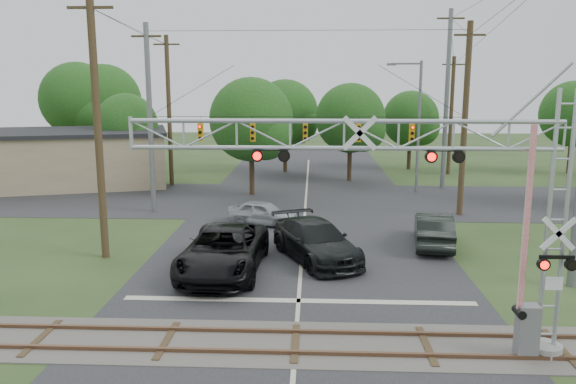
{
  "coord_description": "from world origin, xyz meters",
  "views": [
    {
      "loc": [
        0.5,
        -14.05,
        7.85
      ],
      "look_at": [
        -0.48,
        7.5,
        3.73
      ],
      "focal_mm": 35.0,
      "sensor_mm": 36.0,
      "label": 1
    }
  ],
  "objects_px": {
    "crossing_gantry": "(427,192)",
    "pickup_black": "(224,250)",
    "commercial_building": "(46,158)",
    "streetlight": "(416,120)",
    "traffic_signal_span": "(321,122)",
    "car_dark": "(316,241)",
    "sedan_silver": "(263,213)"
  },
  "relations": [
    {
      "from": "crossing_gantry",
      "to": "sedan_silver",
      "type": "height_order",
      "value": "crossing_gantry"
    },
    {
      "from": "traffic_signal_span",
      "to": "streetlight",
      "type": "height_order",
      "value": "traffic_signal_span"
    },
    {
      "from": "crossing_gantry",
      "to": "pickup_black",
      "type": "distance_m",
      "value": 10.63
    },
    {
      "from": "sedan_silver",
      "to": "streetlight",
      "type": "bearing_deg",
      "value": -26.93
    },
    {
      "from": "crossing_gantry",
      "to": "commercial_building",
      "type": "height_order",
      "value": "crossing_gantry"
    },
    {
      "from": "pickup_black",
      "to": "car_dark",
      "type": "bearing_deg",
      "value": 28.56
    },
    {
      "from": "car_dark",
      "to": "streetlight",
      "type": "xyz_separation_m",
      "value": [
        7.3,
        16.69,
        4.46
      ]
    },
    {
      "from": "crossing_gantry",
      "to": "car_dark",
      "type": "bearing_deg",
      "value": 108.96
    },
    {
      "from": "crossing_gantry",
      "to": "streetlight",
      "type": "distance_m",
      "value": 25.98
    },
    {
      "from": "sedan_silver",
      "to": "commercial_building",
      "type": "distance_m",
      "value": 21.96
    },
    {
      "from": "car_dark",
      "to": "commercial_building",
      "type": "relative_size",
      "value": 0.3
    },
    {
      "from": "car_dark",
      "to": "sedan_silver",
      "type": "bearing_deg",
      "value": 90.81
    },
    {
      "from": "car_dark",
      "to": "streetlight",
      "type": "height_order",
      "value": "streetlight"
    },
    {
      "from": "traffic_signal_span",
      "to": "sedan_silver",
      "type": "distance_m",
      "value": 6.65
    },
    {
      "from": "commercial_building",
      "to": "streetlight",
      "type": "height_order",
      "value": "streetlight"
    },
    {
      "from": "commercial_building",
      "to": "crossing_gantry",
      "type": "bearing_deg",
      "value": -65.04
    },
    {
      "from": "crossing_gantry",
      "to": "pickup_black",
      "type": "xyz_separation_m",
      "value": [
        -6.98,
        7.0,
        -3.91
      ]
    },
    {
      "from": "traffic_signal_span",
      "to": "car_dark",
      "type": "relative_size",
      "value": 3.16
    },
    {
      "from": "pickup_black",
      "to": "commercial_building",
      "type": "bearing_deg",
      "value": 132.5
    },
    {
      "from": "streetlight",
      "to": "traffic_signal_span",
      "type": "bearing_deg",
      "value": -133.96
    },
    {
      "from": "crossing_gantry",
      "to": "traffic_signal_span",
      "type": "xyz_separation_m",
      "value": [
        -2.78,
        18.36,
        0.77
      ]
    },
    {
      "from": "car_dark",
      "to": "streetlight",
      "type": "bearing_deg",
      "value": 42.21
    },
    {
      "from": "car_dark",
      "to": "commercial_building",
      "type": "distance_m",
      "value": 28.19
    },
    {
      "from": "crossing_gantry",
      "to": "traffic_signal_span",
      "type": "height_order",
      "value": "traffic_signal_span"
    },
    {
      "from": "crossing_gantry",
      "to": "streetlight",
      "type": "bearing_deg",
      "value": 80.64
    },
    {
      "from": "commercial_building",
      "to": "traffic_signal_span",
      "type": "bearing_deg",
      "value": -39.41
    },
    {
      "from": "pickup_black",
      "to": "crossing_gantry",
      "type": "bearing_deg",
      "value": -42.97
    },
    {
      "from": "pickup_black",
      "to": "traffic_signal_span",
      "type": "bearing_deg",
      "value": 71.84
    },
    {
      "from": "traffic_signal_span",
      "to": "crossing_gantry",
      "type": "bearing_deg",
      "value": -81.38
    },
    {
      "from": "pickup_black",
      "to": "sedan_silver",
      "type": "distance_m",
      "value": 8.4
    },
    {
      "from": "sedan_silver",
      "to": "commercial_building",
      "type": "height_order",
      "value": "commercial_building"
    },
    {
      "from": "crossing_gantry",
      "to": "traffic_signal_span",
      "type": "relative_size",
      "value": 0.65
    }
  ]
}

